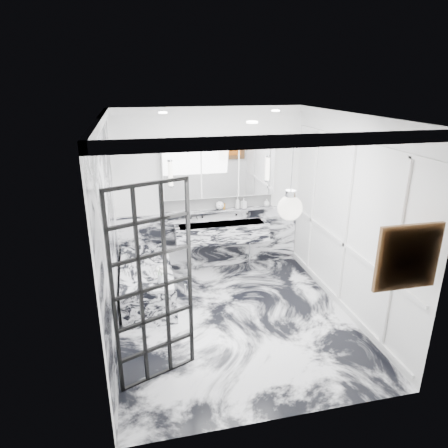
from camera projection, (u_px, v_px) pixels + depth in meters
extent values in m
plane|color=silver|center=(235.00, 319.00, 5.65)|extent=(3.60, 3.60, 0.00)
plane|color=white|center=(238.00, 115.00, 4.69)|extent=(3.60, 3.60, 0.00)
plane|color=white|center=(210.00, 191.00, 6.82)|extent=(3.60, 0.00, 3.60)
plane|color=white|center=(288.00, 296.00, 3.52)|extent=(3.60, 0.00, 3.60)
plane|color=white|center=(109.00, 237.00, 4.83)|extent=(0.00, 3.60, 3.60)
plane|color=white|center=(348.00, 218.00, 5.51)|extent=(0.00, 3.60, 3.60)
cube|color=silver|center=(211.00, 239.00, 7.09)|extent=(3.18, 0.05, 1.05)
cube|color=silver|center=(110.00, 242.00, 4.86)|extent=(0.02, 3.56, 2.68)
cube|color=white|center=(346.00, 225.00, 5.54)|extent=(0.03, 3.40, 2.30)
imported|color=#8C5919|center=(238.00, 203.00, 6.91)|extent=(0.10, 0.10, 0.20)
imported|color=#4C4C51|center=(244.00, 203.00, 6.93)|extent=(0.11, 0.11, 0.18)
imported|color=silver|center=(267.00, 203.00, 7.03)|extent=(0.11, 0.11, 0.13)
sphere|color=white|center=(220.00, 205.00, 6.85)|extent=(0.15, 0.15, 0.15)
cylinder|color=#8C5919|center=(224.00, 206.00, 6.87)|extent=(0.04, 0.04, 0.10)
cylinder|color=silver|center=(161.00, 279.00, 5.51)|extent=(0.08, 0.08, 0.12)
cube|color=#D85C16|center=(408.00, 257.00, 3.73)|extent=(0.56, 0.05, 0.56)
sphere|color=white|center=(290.00, 208.00, 3.72)|extent=(0.23, 0.23, 0.23)
cube|color=silver|center=(222.00, 232.00, 6.85)|extent=(1.60, 0.45, 0.30)
cube|color=silver|center=(219.00, 210.00, 6.89)|extent=(1.90, 0.14, 0.04)
cube|color=white|center=(219.00, 202.00, 6.90)|extent=(1.90, 0.03, 0.23)
cube|color=white|center=(219.00, 168.00, 6.64)|extent=(1.90, 0.16, 1.00)
cylinder|color=white|center=(171.00, 174.00, 6.39)|extent=(0.07, 0.07, 0.40)
cylinder|color=white|center=(268.00, 169.00, 6.74)|extent=(0.07, 0.07, 0.40)
cube|color=silver|center=(147.00, 282.00, 6.13)|extent=(0.75, 1.65, 0.55)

